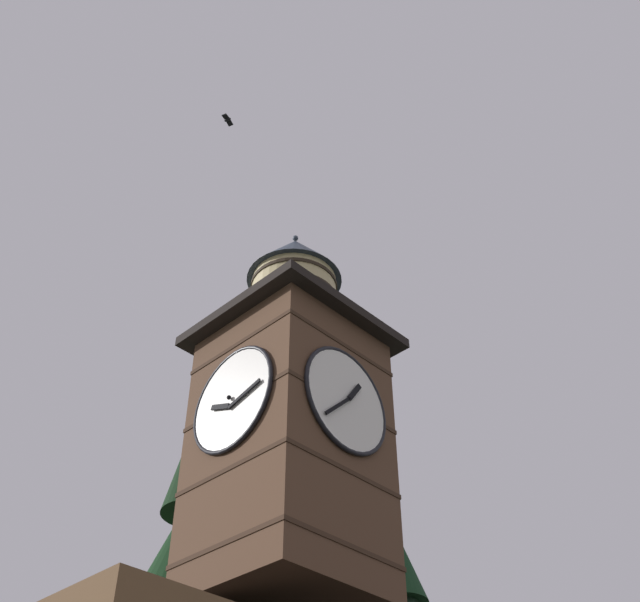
{
  "coord_description": "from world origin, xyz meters",
  "views": [
    {
      "loc": [
        11.56,
        11.02,
        1.32
      ],
      "look_at": [
        0.12,
        -0.09,
        14.75
      ],
      "focal_mm": 45.2,
      "sensor_mm": 36.0,
      "label": 1
    }
  ],
  "objects": [
    {
      "name": "clock_tower",
      "position": [
        0.68,
        -0.49,
        11.19
      ],
      "size": [
        4.09,
        4.09,
        10.17
      ],
      "color": "brown",
      "rests_on": "building_main"
    },
    {
      "name": "flying_bird_high",
      "position": [
        2.15,
        -2.27,
        22.43
      ],
      "size": [
        0.51,
        0.32,
        0.13
      ],
      "color": "black"
    }
  ]
}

